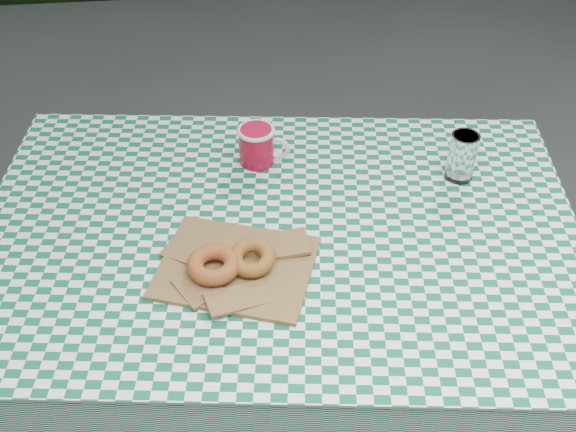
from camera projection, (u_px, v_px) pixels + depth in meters
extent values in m
plane|color=#51504B|center=(261.00, 412.00, 2.08)|extent=(60.00, 60.00, 0.00)
cube|color=#4F311B|center=(280.00, 341.00, 1.80)|extent=(1.39, 1.02, 0.75)
cube|color=#0D5737|center=(278.00, 231.00, 1.55)|extent=(1.42, 1.04, 0.01)
cube|color=olive|center=(236.00, 266.00, 1.45)|extent=(0.37, 0.33, 0.02)
torus|color=#9B4B20|center=(214.00, 265.00, 1.42)|extent=(0.13, 0.13, 0.03)
torus|color=olive|center=(252.00, 258.00, 1.44)|extent=(0.13, 0.13, 0.03)
cylinder|color=white|center=(462.00, 156.00, 1.65)|extent=(0.08, 0.08, 0.12)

